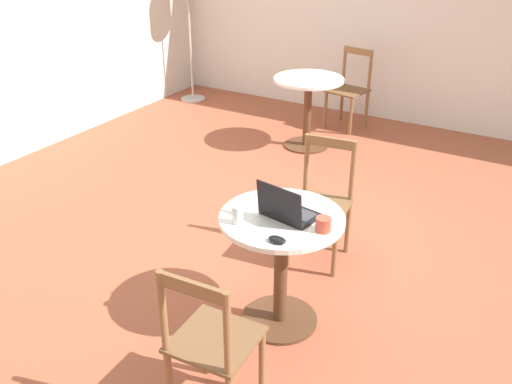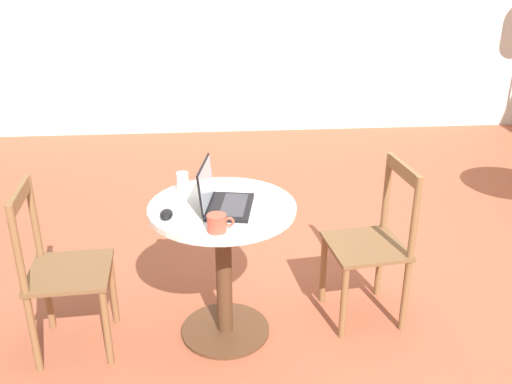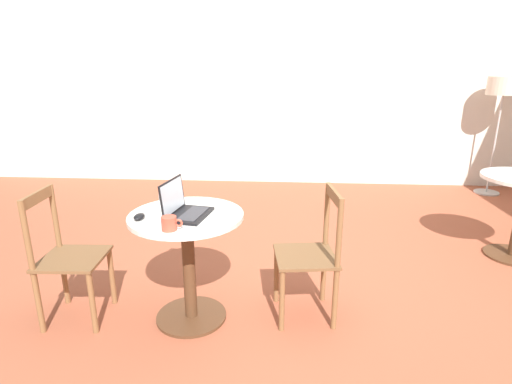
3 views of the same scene
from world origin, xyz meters
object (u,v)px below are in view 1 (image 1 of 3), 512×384
Objects in this scene: chair_near_left at (211,344)px; chair_mid_right at (350,90)px; mouse at (277,240)px; drinking_glass at (238,215)px; cafe_table_near at (281,248)px; chair_near_right at (322,203)px; laptop at (287,210)px; cafe_table_mid at (308,98)px; mug at (324,224)px.

chair_near_left is 4.38m from chair_mid_right.
chair_mid_right is 3.89m from mouse.
chair_near_left is at bearing -159.86° from drinking_glass.
cafe_table_near is 0.84× the size of chair_near_right.
chair_near_left is 8.84× the size of mouse.
chair_mid_right is 3.62m from laptop.
laptop is (0.00, -0.03, 0.26)m from cafe_table_near.
cafe_table_mid is 2.20× the size of laptop.
drinking_glass is at bearing 76.88° from mouse.
chair_mid_right is at bearing -10.10° from cafe_table_mid.
cafe_table_mid is at bearing 18.61° from chair_near_left.
mouse is (-0.26, -0.08, -0.03)m from laptop.
mug is at bearing -156.03° from chair_near_right.
chair_near_right is 1.60m from chair_near_left.
laptop reaches higher than cafe_table_mid.
cafe_table_near and cafe_table_mid have the same top height.
chair_mid_right is (2.67, 0.88, 0.00)m from chair_near_right.
cafe_table_mid is at bearing 18.28° from drinking_glass.
drinking_glass is (-3.66, -0.80, 0.36)m from chair_mid_right.
drinking_glass is (-0.17, 0.44, 0.01)m from mug.
chair_near_left is at bearing -179.01° from laptop.
laptop is 3.38× the size of mouse.
cafe_table_mid is at bearing 27.22° from mug.
mug is (-0.03, -0.24, -0.01)m from laptop.
cafe_table_mid is at bearing 23.35° from laptop.
chair_near_right is at bearing -151.40° from cafe_table_mid.
laptop is at bearing -89.53° from cafe_table_near.
laptop is at bearing 16.66° from mouse.
drinking_glass reaches higher than mouse.
chair_near_left is at bearing 173.18° from mouse.
cafe_table_near is 1.00× the size of cafe_table_mid.
cafe_table_mid is 0.84× the size of chair_mid_right.
chair_mid_right is 3.72m from mug.
mouse is at bearing 145.74° from mug.
cafe_table_near is at bearing -42.09° from drinking_glass.
mouse is at bearing -103.12° from drinking_glass.
chair_mid_right is at bearing 12.40° from drinking_glass.
chair_near_right is 8.84× the size of mouse.
mug reaches higher than mouse.
laptop reaches higher than chair_near_left.
mug reaches higher than cafe_table_mid.
chair_mid_right reaches higher than cafe_table_mid.
chair_near_left reaches higher than cafe_table_mid.
mouse is at bearing -163.34° from laptop.
chair_mid_right is 8.84× the size of mouse.
mouse is 0.29m from drinking_glass.
mouse is (-1.06, -0.21, 0.32)m from chair_near_right.
mouse is at bearing -157.03° from cafe_table_near.
cafe_table_mid is 3.03m from drinking_glass.
chair_near_left is 7.31× the size of mug.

